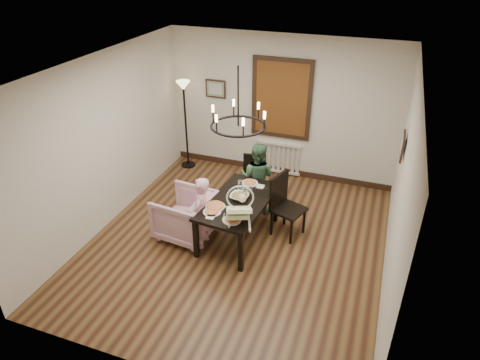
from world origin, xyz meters
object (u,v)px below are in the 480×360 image
Objects in this scene: chair_far at (253,182)px; seated_man at (257,183)px; dining_table at (238,205)px; baby_bouncer at (239,209)px; elderly_woman at (201,218)px; chair_right at (289,207)px; armchair at (185,215)px; drinking_glass at (245,193)px; floor_lamp at (186,126)px.

seated_man reaches higher than chair_far.
baby_bouncer is at bearing -63.95° from dining_table.
elderly_woman is at bearing 70.52° from seated_man.
armchair is (-1.56, -0.59, -0.14)m from chair_right.
drinking_glass reaches higher than dining_table.
chair_right is (0.72, 0.37, -0.10)m from dining_table.
dining_table is at bearing 120.39° from elderly_woman.
dining_table is 1.07m from chair_far.
baby_bouncer is (0.18, -1.42, 0.38)m from seated_man.
chair_far is at bearing -28.72° from floor_lamp.
drinking_glass is (-0.12, 0.61, -0.12)m from baby_bouncer.
chair_right reaches higher than drinking_glass.
chair_far is 1.00m from drinking_glass.
elderly_woman is (0.36, -0.13, 0.11)m from armchair.
armchair is at bearing -130.27° from chair_far.
dining_table is 0.82m from chair_right.
armchair is at bearing -159.32° from drinking_glass.
dining_table is at bearing 136.99° from chair_right.
baby_bouncer is (-0.54, -0.86, 0.38)m from chair_right.
floor_lamp is (-1.88, 2.03, 0.27)m from dining_table.
dining_table is 0.90m from armchair.
chair_right is 1.07× the size of elderly_woman.
drinking_glass is (0.17, -0.93, 0.33)m from chair_far.
chair_right is 1.08m from baby_bouncer.
elderly_woman is 0.79m from baby_bouncer.
floor_lamp is at bearing -149.08° from armchair.
floor_lamp is at bearing -155.48° from elderly_woman.
drinking_glass is at bearing 125.04° from elderly_woman.
drinking_glass is 0.08× the size of floor_lamp.
chair_right is at bearing 32.70° from dining_table.
seated_man reaches higher than drinking_glass.
elderly_woman is at bearing 140.76° from chair_right.
dining_table is 0.61m from elderly_woman.
baby_bouncer reaches higher than elderly_woman.
seated_man reaches higher than elderly_woman.
chair_far is at bearing 159.19° from elderly_woman.
floor_lamp is at bearing 77.13° from chair_right.
baby_bouncer is at bearing -79.13° from drinking_glass.
chair_far is 0.93× the size of elderly_woman.
chair_far is 6.48× the size of drinking_glass.
elderly_woman is at bearing -59.53° from floor_lamp.
chair_far is at bearing -45.87° from seated_man.
dining_table is at bearing 89.36° from baby_bouncer.
elderly_woman reaches higher than armchair.
seated_man is 1.48m from baby_bouncer.
elderly_woman is 6.95× the size of drinking_glass.
chair_far is at bearing 100.58° from drinking_glass.
baby_bouncer is at bearing 72.43° from elderly_woman.
floor_lamp is at bearing 138.11° from dining_table.
armchair is 1.18m from baby_bouncer.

